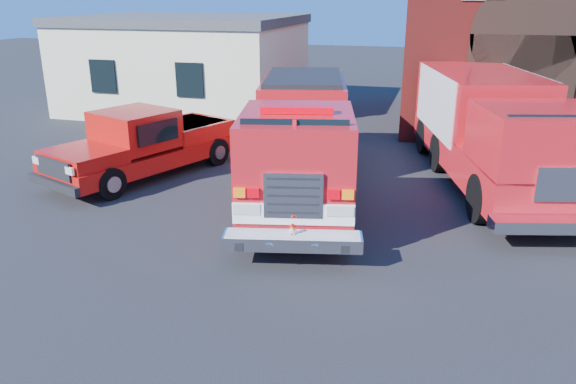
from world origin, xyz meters
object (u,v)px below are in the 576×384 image
(side_building, at_px, (187,62))
(secondary_truck, at_px, (494,127))
(fire_engine, at_px, (301,138))
(pickup_truck, at_px, (145,144))

(side_building, distance_m, secondary_truck, 15.78)
(side_building, height_order, secondary_truck, side_building)
(secondary_truck, bearing_deg, side_building, 148.92)
(fire_engine, xyz_separation_m, secondary_truck, (5.20, 2.23, 0.12))
(pickup_truck, distance_m, secondary_truck, 10.40)
(fire_engine, bearing_deg, pickup_truck, 178.61)
(side_building, relative_size, pickup_truck, 1.54)
(fire_engine, xyz_separation_m, pickup_truck, (-4.96, 0.12, -0.57))
(fire_engine, height_order, secondary_truck, secondary_truck)
(side_building, distance_m, pickup_truck, 10.86)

